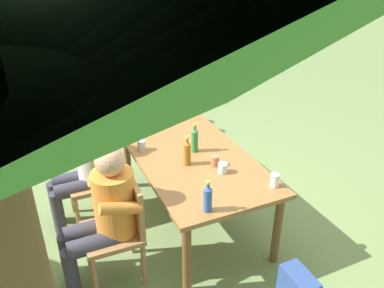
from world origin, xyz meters
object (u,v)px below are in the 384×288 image
(chair_far_right, at_px, (99,175))
(cup_glass, at_px, (223,168))
(person_in_white_shirt, at_px, (105,211))
(person_in_plaid_shirt, at_px, (86,162))
(cup_steel, at_px, (142,146))
(cup_terracotta, at_px, (215,161))
(chair_far_left, at_px, (121,225))
(bottle_amber, at_px, (187,152))
(cup_white, at_px, (275,180))
(bottle_blue, at_px, (208,198))
(bottle_green, at_px, (195,139))
(dining_table, at_px, (192,163))

(chair_far_right, xyz_separation_m, cup_glass, (-0.77, -0.91, 0.27))
(person_in_white_shirt, relative_size, person_in_plaid_shirt, 1.00)
(cup_steel, bearing_deg, cup_terracotta, -136.67)
(cup_steel, xyz_separation_m, cup_terracotta, (-0.53, -0.50, -0.00))
(cup_glass, bearing_deg, chair_far_left, 92.17)
(bottle_amber, height_order, cup_white, bottle_amber)
(cup_terracotta, bearing_deg, chair_far_right, 54.53)
(bottle_amber, relative_size, bottle_blue, 1.08)
(bottle_amber, bearing_deg, cup_steel, 34.73)
(chair_far_left, xyz_separation_m, cup_glass, (0.03, -0.91, 0.27))
(person_in_white_shirt, bearing_deg, chair_far_right, -7.76)
(person_in_plaid_shirt, bearing_deg, cup_white, -131.04)
(person_in_white_shirt, bearing_deg, bottle_amber, -70.76)
(bottle_amber, relative_size, cup_white, 2.43)
(chair_far_left, distance_m, chair_far_right, 0.80)
(person_in_white_shirt, height_order, bottle_green, person_in_white_shirt)
(chair_far_left, xyz_separation_m, bottle_amber, (0.28, -0.69, 0.35))
(bottle_blue, bearing_deg, chair_far_left, 55.57)
(dining_table, relative_size, bottle_green, 6.26)
(person_in_white_shirt, height_order, bottle_blue, person_in_white_shirt)
(dining_table, xyz_separation_m, bottle_amber, (-0.12, 0.10, 0.20))
(bottle_amber, relative_size, cup_steel, 2.80)
(dining_table, height_order, chair_far_right, chair_far_right)
(bottle_amber, bearing_deg, cup_white, -140.39)
(cup_glass, bearing_deg, cup_steel, 37.50)
(person_in_plaid_shirt, distance_m, cup_steel, 0.53)
(person_in_plaid_shirt, distance_m, cup_glass, 1.28)
(person_in_plaid_shirt, bearing_deg, bottle_blue, -150.66)
(chair_far_right, relative_size, bottle_green, 3.05)
(bottle_blue, bearing_deg, cup_steel, 8.34)
(bottle_blue, height_order, cup_glass, bottle_blue)
(cup_glass, bearing_deg, person_in_white_shirt, 91.81)
(chair_far_left, distance_m, cup_terracotta, 0.95)
(chair_far_right, xyz_separation_m, bottle_amber, (-0.52, -0.69, 0.35))
(bottle_green, relative_size, cup_white, 2.53)
(chair_far_right, height_order, bottle_amber, bottle_amber)
(bottle_blue, bearing_deg, cup_terracotta, -31.92)
(bottle_amber, bearing_deg, cup_glass, -138.29)
(bottle_blue, height_order, cup_white, bottle_blue)
(cup_steel, bearing_deg, cup_glass, -142.50)
(chair_far_left, relative_size, bottle_green, 3.05)
(chair_far_right, relative_size, person_in_plaid_shirt, 0.74)
(cup_steel, xyz_separation_m, cup_white, (-1.01, -0.78, 0.01))
(bottle_blue, bearing_deg, bottle_green, -18.62)
(bottle_green, xyz_separation_m, cup_white, (-0.79, -0.34, -0.07))
(chair_far_left, bearing_deg, bottle_blue, -124.43)
(chair_far_left, height_order, person_in_white_shirt, person_in_white_shirt)
(bottle_green, bearing_deg, cup_white, -156.91)
(dining_table, relative_size, cup_glass, 21.02)
(dining_table, xyz_separation_m, cup_terracotta, (-0.24, -0.11, 0.12))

